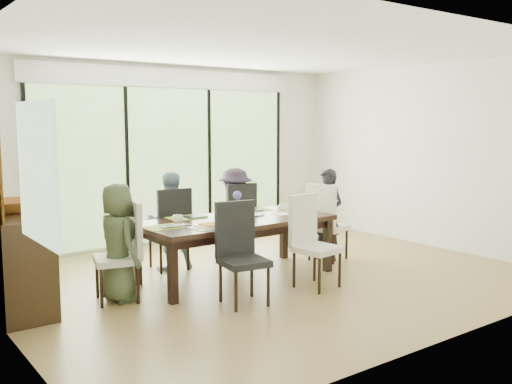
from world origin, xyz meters
TOP-DOWN VIEW (x-y plane):
  - floor at (0.00, 0.00)m, footprint 6.00×5.00m
  - ceiling at (0.00, 0.00)m, footprint 6.00×5.00m
  - wall_back at (0.00, 2.51)m, footprint 6.00×0.02m
  - wall_front at (0.00, -2.51)m, footprint 6.00×0.02m
  - wall_right at (3.01, 0.00)m, footprint 0.02×5.00m
  - glass_doors at (0.00, 2.47)m, footprint 4.20×0.02m
  - blinds_header at (0.00, 2.46)m, footprint 4.40×0.06m
  - mullion_a at (-2.10, 2.46)m, footprint 0.05×0.04m
  - mullion_b at (-0.70, 2.46)m, footprint 0.05×0.04m
  - mullion_c at (0.70, 2.46)m, footprint 0.05×0.04m
  - mullion_d at (2.10, 2.46)m, footprint 0.05×0.04m
  - side_window at (-2.97, -1.20)m, footprint 0.02×0.90m
  - deck at (0.00, 3.40)m, footprint 6.00×1.80m
  - rail_top at (0.00, 4.20)m, footprint 6.00×0.08m
  - foliage_left at (-1.80, 5.20)m, footprint 3.20×3.20m
  - foliage_mid at (0.40, 5.80)m, footprint 4.00×4.00m
  - foliage_right at (2.20, 5.00)m, footprint 2.80×2.80m
  - foliage_far at (-0.60, 6.50)m, footprint 3.60×3.60m
  - table_top at (-0.34, 0.18)m, footprint 2.29×1.05m
  - table_apron at (-0.34, 0.18)m, footprint 2.10×0.86m
  - table_leg_fl at (-1.42, -0.25)m, footprint 0.09×0.09m
  - table_leg_fr at (0.74, -0.25)m, footprint 0.09×0.09m
  - table_leg_bl at (-1.42, 0.61)m, footprint 0.09×0.09m
  - table_leg_br at (0.74, 0.61)m, footprint 0.09×0.09m
  - chair_left_end at (-1.84, 0.18)m, footprint 0.53×0.53m
  - chair_right_end at (1.16, 0.18)m, footprint 0.55×0.55m
  - chair_far_left at (-0.79, 1.03)m, footprint 0.48×0.48m
  - chair_far_right at (0.21, 1.03)m, footprint 0.48×0.48m
  - chair_near_left at (-0.84, -0.69)m, footprint 0.50×0.50m
  - chair_near_right at (0.16, -0.69)m, footprint 0.50×0.50m
  - person_left_end at (-1.82, 0.18)m, footprint 0.40×0.60m
  - person_right_end at (1.14, 0.18)m, footprint 0.46×0.63m
  - person_far_left at (-0.79, 1.01)m, footprint 0.60×0.41m
  - person_far_right at (0.21, 1.01)m, footprint 0.62×0.44m
  - placemat_left at (-1.29, 0.18)m, footprint 0.42×0.31m
  - placemat_right at (0.61, 0.18)m, footprint 0.42×0.31m
  - placemat_far_l at (-0.79, 0.58)m, footprint 0.42×0.31m
  - placemat_far_r at (0.21, 0.58)m, footprint 0.42×0.31m
  - placemat_paper at (-0.89, -0.12)m, footprint 0.42×0.31m
  - tablet_far_l at (-0.69, 0.53)m, footprint 0.25×0.17m
  - tablet_far_r at (0.16, 0.53)m, footprint 0.23×0.16m
  - papers at (0.36, 0.13)m, footprint 0.29×0.21m
  - platter_base at (-0.89, -0.12)m, footprint 0.25×0.25m
  - platter_snacks at (-0.89, -0.12)m, footprint 0.19×0.19m
  - vase at (-0.29, 0.23)m, footprint 0.08×0.08m
  - hyacinth_stems at (-0.29, 0.23)m, footprint 0.04×0.04m
  - hyacinth_blooms at (-0.29, 0.23)m, footprint 0.10×0.10m
  - laptop at (-1.19, 0.08)m, footprint 0.32×0.21m
  - cup_a at (-1.04, 0.33)m, footprint 0.17×0.17m
  - cup_b at (-0.19, 0.08)m, footprint 0.13×0.13m
  - cup_c at (0.46, 0.28)m, footprint 0.17×0.17m
  - book at (-0.09, 0.23)m, footprint 0.21×0.25m
  - sideboard at (-2.76, 0.73)m, footprint 0.48×1.71m
  - bowl at (-2.76, 0.63)m, footprint 0.51×0.51m

SIDE VIEW (x-z plane):
  - deck at x=0.00m, z-range -0.10..0.00m
  - floor at x=0.00m, z-range -0.01..0.00m
  - table_leg_fl at x=-1.42m, z-range 0.00..0.66m
  - table_leg_fr at x=0.74m, z-range 0.00..0.66m
  - table_leg_bl at x=-1.42m, z-range 0.00..0.66m
  - table_leg_br at x=0.74m, z-range 0.00..0.66m
  - sideboard at x=-2.76m, z-range 0.00..0.96m
  - chair_left_end at x=-1.84m, z-range 0.00..1.05m
  - chair_right_end at x=1.16m, z-range 0.00..1.05m
  - chair_far_left at x=-0.79m, z-range 0.00..1.05m
  - chair_far_right at x=0.21m, z-range 0.00..1.05m
  - chair_near_left at x=-0.84m, z-range 0.00..1.05m
  - chair_near_right at x=0.16m, z-range 0.00..1.05m
  - rail_top at x=0.00m, z-range 0.52..0.58m
  - table_apron at x=-0.34m, z-range 0.55..0.65m
  - person_left_end at x=-1.82m, z-range 0.00..1.23m
  - person_right_end at x=1.14m, z-range 0.00..1.23m
  - person_far_left at x=-0.79m, z-range 0.00..1.23m
  - person_far_right at x=0.21m, z-range 0.00..1.23m
  - table_top at x=-0.34m, z-range 0.66..0.72m
  - papers at x=0.36m, z-range 0.72..0.72m
  - placemat_left at x=-1.29m, z-range 0.72..0.72m
  - placemat_right at x=0.61m, z-range 0.72..0.72m
  - placemat_far_l at x=-0.79m, z-range 0.72..0.72m
  - placemat_far_r at x=0.21m, z-range 0.72..0.72m
  - placemat_paper at x=-0.89m, z-range 0.72..0.72m
  - book at x=-0.09m, z-range 0.72..0.73m
  - tablet_far_r at x=0.16m, z-range 0.72..0.73m
  - tablet_far_l at x=-0.69m, z-range 0.72..0.73m
  - laptop at x=-1.19m, z-range 0.72..0.74m
  - platter_base at x=-0.89m, z-range 0.72..0.74m
  - platter_snacks at x=-0.89m, z-range 0.74..0.76m
  - cup_b at x=-0.19m, z-range 0.72..0.80m
  - cup_a at x=-1.04m, z-range 0.72..0.81m
  - cup_c at x=0.46m, z-range 0.72..0.81m
  - vase at x=-0.29m, z-range 0.72..0.83m
  - hyacinth_stems at x=-0.29m, z-range 0.81..0.96m
  - hyacinth_blooms at x=-0.29m, z-range 0.93..1.03m
  - bowl at x=-2.76m, z-range 0.96..1.09m
  - glass_doors at x=0.00m, z-range 0.05..2.35m
  - mullion_a at x=-2.10m, z-range 0.05..2.35m
  - mullion_b at x=-0.70m, z-range 0.05..2.35m
  - mullion_c at x=0.70m, z-range 0.05..2.35m
  - mullion_d at x=2.10m, z-range 0.05..2.35m
  - foliage_right at x=2.20m, z-range -0.14..2.66m
  - wall_back at x=0.00m, z-range 0.00..2.70m
  - wall_front at x=0.00m, z-range 0.00..2.70m
  - wall_right at x=3.01m, z-range 0.00..2.70m
  - foliage_left at x=-1.80m, z-range -0.16..3.04m
  - side_window at x=-2.97m, z-range 1.00..2.00m
  - foliage_far at x=-0.60m, z-range -0.18..3.42m
  - foliage_mid at x=0.40m, z-range -0.20..3.80m
  - blinds_header at x=0.00m, z-range 2.36..2.64m
  - ceiling at x=0.00m, z-range 2.70..2.71m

